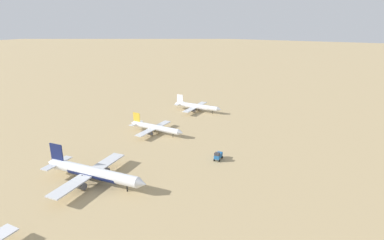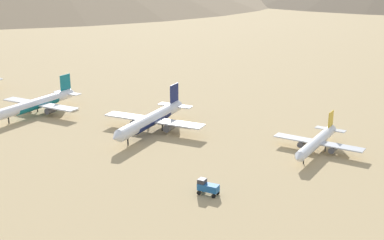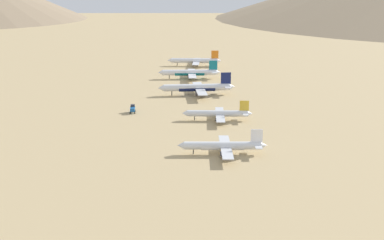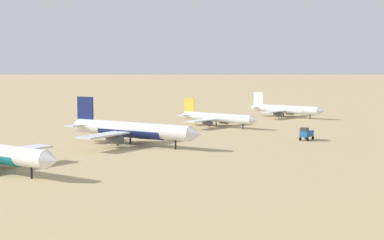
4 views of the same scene
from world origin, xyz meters
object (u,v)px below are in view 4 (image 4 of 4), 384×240
parked_jet_3 (216,118)px  parked_jet_4 (285,109)px  service_truck (306,133)px  parked_jet_2 (131,130)px

parked_jet_3 → parked_jet_4: bearing=89.3°
parked_jet_3 → parked_jet_4: 47.79m
parked_jet_4 → service_truck: size_ratio=6.49×
parked_jet_3 → service_truck: (42.76, -14.22, -1.21)m
parked_jet_3 → service_truck: parked_jet_3 is taller
parked_jet_2 → parked_jet_3: 55.04m
parked_jet_2 → parked_jet_4: parked_jet_2 is taller
parked_jet_2 → service_truck: (33.47, 40.02, -2.27)m
service_truck → parked_jet_2: bearing=-129.9°
parked_jet_3 → parked_jet_2: bearing=-80.3°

